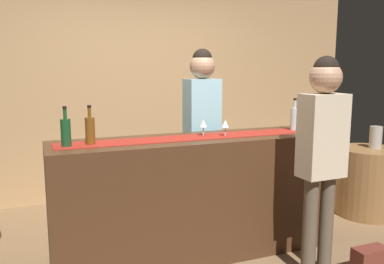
% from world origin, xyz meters
% --- Properties ---
extents(ground_plane, '(10.00, 10.00, 0.00)m').
position_xyz_m(ground_plane, '(0.00, 0.00, 0.00)').
color(ground_plane, brown).
extents(back_wall, '(6.00, 0.12, 2.90)m').
position_xyz_m(back_wall, '(0.00, 1.90, 1.45)').
color(back_wall, tan).
rests_on(back_wall, ground).
extents(bar_counter, '(2.41, 0.60, 1.03)m').
position_xyz_m(bar_counter, '(0.00, 0.00, 0.51)').
color(bar_counter, '#472B19').
rests_on(bar_counter, ground).
extents(counter_runner_cloth, '(2.29, 0.28, 0.01)m').
position_xyz_m(counter_runner_cloth, '(0.00, 0.00, 1.03)').
color(counter_runner_cloth, maroon).
rests_on(counter_runner_cloth, bar_counter).
extents(wine_bottle_amber, '(0.07, 0.07, 0.30)m').
position_xyz_m(wine_bottle_amber, '(-0.87, -0.00, 1.14)').
color(wine_bottle_amber, brown).
rests_on(wine_bottle_amber, bar_counter).
extents(wine_bottle_green, '(0.07, 0.07, 0.30)m').
position_xyz_m(wine_bottle_green, '(-1.05, -0.02, 1.14)').
color(wine_bottle_green, '#194723').
rests_on(wine_bottle_green, bar_counter).
extents(wine_bottle_clear, '(0.07, 0.07, 0.30)m').
position_xyz_m(wine_bottle_clear, '(1.00, 0.02, 1.14)').
color(wine_bottle_clear, '#B2C6C1').
rests_on(wine_bottle_clear, bar_counter).
extents(wine_glass_near_customer, '(0.07, 0.07, 0.14)m').
position_xyz_m(wine_glass_near_customer, '(0.09, 0.05, 1.13)').
color(wine_glass_near_customer, silver).
rests_on(wine_glass_near_customer, bar_counter).
extents(wine_glass_mid_counter, '(0.07, 0.07, 0.14)m').
position_xyz_m(wine_glass_mid_counter, '(0.25, -0.04, 1.13)').
color(wine_glass_mid_counter, silver).
rests_on(wine_glass_mid_counter, bar_counter).
extents(bartender, '(0.36, 0.25, 1.79)m').
position_xyz_m(bartender, '(0.30, 0.58, 1.12)').
color(bartender, '#26262B').
rests_on(bartender, ground).
extents(customer_sipping, '(0.35, 0.24, 1.70)m').
position_xyz_m(customer_sipping, '(0.74, -0.68, 1.05)').
color(customer_sipping, brown).
rests_on(customer_sipping, ground).
extents(round_side_table, '(0.68, 0.68, 0.74)m').
position_xyz_m(round_side_table, '(2.13, 0.19, 0.37)').
color(round_side_table, olive).
rests_on(round_side_table, ground).
extents(vase_on_side_table, '(0.13, 0.13, 0.24)m').
position_xyz_m(vase_on_side_table, '(2.20, 0.20, 0.86)').
color(vase_on_side_table, '#A8A399').
rests_on(vase_on_side_table, round_side_table).
extents(handbag, '(0.28, 0.14, 0.22)m').
position_xyz_m(handbag, '(1.13, -0.85, 0.11)').
color(handbag, brown).
rests_on(handbag, ground).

